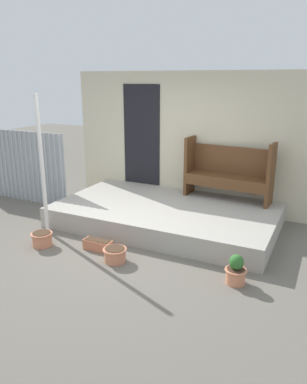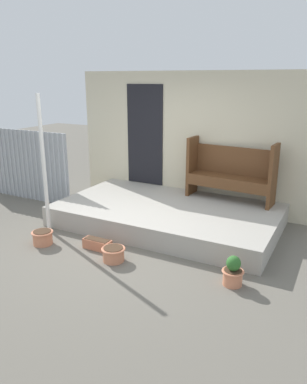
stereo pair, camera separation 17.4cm
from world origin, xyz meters
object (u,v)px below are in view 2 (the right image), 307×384
at_px(bench, 231,170).
at_px(flower_pot_left, 43,237).
at_px(flower_pot_middle, 113,253).
at_px(planter_box_rect, 97,244).
at_px(support_post, 44,166).
at_px(flower_pot_right, 233,272).

height_order(bench, flower_pot_left, bench).
relative_size(flower_pot_middle, planter_box_rect, 0.77).
bearing_deg(flower_pot_middle, flower_pot_left, -177.84).
distance_m(support_post, planter_box_rect, 1.55).
distance_m(bench, flower_pot_middle, 2.72).
relative_size(flower_pot_middle, flower_pot_right, 0.87).
height_order(bench, planter_box_rect, bench).
xyz_separation_m(flower_pot_middle, planter_box_rect, (-0.43, 0.20, -0.03)).
xyz_separation_m(bench, flower_pot_right, (0.75, -2.28, -0.72)).
bearing_deg(flower_pot_middle, flower_pot_right, 5.46).
xyz_separation_m(bench, planter_box_rect, (-1.34, -2.23, -0.81)).
bearing_deg(flower_pot_left, flower_pot_middle, 2.16).
bearing_deg(planter_box_rect, flower_pot_left, -163.45).
relative_size(flower_pot_left, flower_pot_middle, 0.98).
relative_size(bench, flower_pot_right, 4.07).
bearing_deg(planter_box_rect, flower_pot_middle, -25.61).
xyz_separation_m(bench, flower_pot_middle, (-0.91, -2.44, -0.78)).
distance_m(bench, flower_pot_right, 2.50).
bearing_deg(flower_pot_left, support_post, 122.45).
bearing_deg(support_post, flower_pot_left, -57.55).
bearing_deg(flower_pot_right, support_post, 175.79).
relative_size(support_post, flower_pot_left, 6.71).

